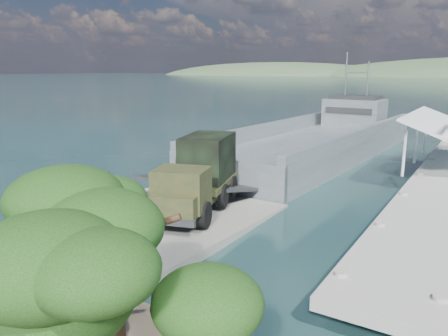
% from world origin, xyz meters
% --- Properties ---
extents(ground, '(1400.00, 1400.00, 0.00)m').
position_xyz_m(ground, '(0.00, 0.00, 0.00)').
color(ground, '#193A3C').
rests_on(ground, ground).
extents(boat_ramp, '(10.00, 18.00, 0.50)m').
position_xyz_m(boat_ramp, '(0.00, -1.00, 0.25)').
color(boat_ramp, gray).
rests_on(boat_ramp, ground).
extents(shoreline_rocks, '(3.20, 5.60, 0.90)m').
position_xyz_m(shoreline_rocks, '(-6.20, 0.50, 0.00)').
color(shoreline_rocks, '#575755').
rests_on(shoreline_rocks, ground).
extents(landing_craft, '(11.39, 38.21, 11.22)m').
position_xyz_m(landing_craft, '(0.72, 24.26, 0.92)').
color(landing_craft, '#4E565D').
rests_on(landing_craft, ground).
extents(military_truck, '(5.04, 9.13, 4.06)m').
position_xyz_m(military_truck, '(1.33, 3.64, 2.52)').
color(military_truck, black).
rests_on(military_truck, boat_ramp).
extents(soldier, '(0.73, 0.49, 1.94)m').
position_xyz_m(soldier, '(-2.97, 0.49, 1.47)').
color(soldier, '#24331C').
rests_on(soldier, boat_ramp).
extents(overhang_tree, '(6.63, 6.11, 6.02)m').
position_xyz_m(overhang_tree, '(9.00, -10.58, 4.83)').
color(overhang_tree, black).
rests_on(overhang_tree, ground).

